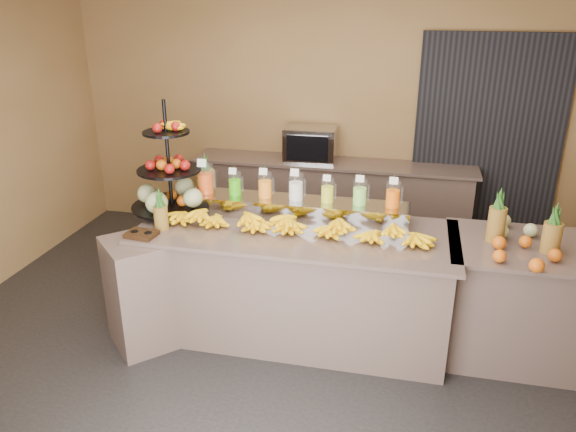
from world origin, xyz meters
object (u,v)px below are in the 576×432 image
(oven_warmer, at_px, (311,144))
(pitcher_tray, at_px, (296,208))
(banana_heap, at_px, (294,222))
(condiment_caddy, at_px, (141,234))
(right_fruit_pile, at_px, (522,241))
(fruit_stand, at_px, (176,185))

(oven_warmer, bearing_deg, pitcher_tray, -85.19)
(pitcher_tray, height_order, banana_heap, banana_heap)
(banana_heap, bearing_deg, condiment_caddy, -162.72)
(banana_heap, distance_m, condiment_caddy, 1.17)
(banana_heap, xyz_separation_m, right_fruit_pile, (1.66, -0.01, 0.01))
(fruit_stand, distance_m, right_fruit_pile, 2.72)
(banana_heap, height_order, fruit_stand, fruit_stand)
(condiment_caddy, height_order, oven_warmer, oven_warmer)
(fruit_stand, xyz_separation_m, right_fruit_pile, (2.71, -0.20, -0.15))
(banana_heap, bearing_deg, fruit_stand, 169.64)
(condiment_caddy, bearing_deg, banana_heap, 17.28)
(pitcher_tray, bearing_deg, banana_heap, -80.62)
(fruit_stand, height_order, condiment_caddy, fruit_stand)
(condiment_caddy, distance_m, right_fruit_pile, 2.80)
(condiment_caddy, xyz_separation_m, right_fruit_pile, (2.78, 0.34, 0.07))
(pitcher_tray, xyz_separation_m, right_fruit_pile, (1.71, -0.32, 0.01))
(banana_heap, height_order, oven_warmer, oven_warmer)
(right_fruit_pile, bearing_deg, banana_heap, 179.78)
(pitcher_tray, bearing_deg, oven_warmer, 96.50)
(right_fruit_pile, bearing_deg, fruit_stand, 175.81)
(fruit_stand, relative_size, right_fruit_pile, 1.88)
(pitcher_tray, relative_size, condiment_caddy, 8.19)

